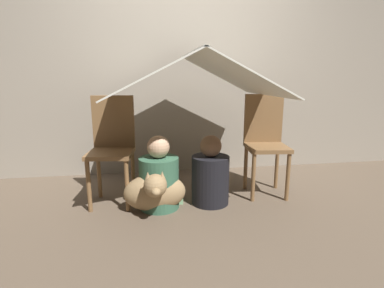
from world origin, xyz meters
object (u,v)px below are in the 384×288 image
object	(u,v)px
chair_left	(112,145)
person_second	(210,176)
dog	(155,191)
chair_right	(265,140)
person_front	(159,179)

from	to	relation	value
chair_left	person_second	size ratio (longest dim) A/B	1.53
chair_left	dog	xyz separation A→B (m)	(0.35, -0.29, -0.34)
chair_left	chair_right	distance (m)	1.40
chair_right	person_second	size ratio (longest dim) A/B	1.53
chair_right	person_front	size ratio (longest dim) A/B	1.50
person_second	person_front	bearing A→B (deg)	-176.96
person_second	dog	bearing A→B (deg)	-167.63
person_second	dog	xyz separation A→B (m)	(-0.48, -0.11, -0.07)
person_front	dog	xyz separation A→B (m)	(-0.04, -0.08, -0.08)
chair_right	dog	world-z (taller)	chair_right
chair_right	person_second	distance (m)	0.65
chair_left	person_front	world-z (taller)	chair_left
chair_left	person_second	bearing A→B (deg)	-5.30
chair_right	person_front	world-z (taller)	chair_right
chair_right	dog	xyz separation A→B (m)	(-1.05, -0.29, -0.34)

